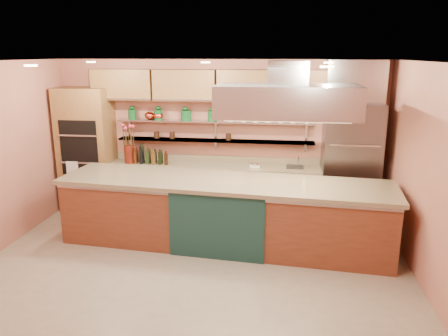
# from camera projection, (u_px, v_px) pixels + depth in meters

# --- Properties ---
(floor) EXTENTS (6.00, 5.00, 0.02)m
(floor) POSITION_uv_depth(u_px,v_px,m) (192.00, 269.00, 6.07)
(floor) COLOR gray
(floor) RESTS_ON ground
(ceiling) EXTENTS (6.00, 5.00, 0.02)m
(ceiling) POSITION_uv_depth(u_px,v_px,m) (188.00, 62.00, 5.36)
(ceiling) COLOR black
(ceiling) RESTS_ON wall_back
(wall_back) EXTENTS (6.00, 0.04, 2.80)m
(wall_back) POSITION_uv_depth(u_px,v_px,m) (219.00, 137.00, 8.11)
(wall_back) COLOR #BD7159
(wall_back) RESTS_ON floor
(wall_front) EXTENTS (6.00, 0.04, 2.80)m
(wall_front) POSITION_uv_depth(u_px,v_px,m) (122.00, 257.00, 3.32)
(wall_front) COLOR #BD7159
(wall_front) RESTS_ON floor
(wall_right) EXTENTS (0.04, 5.00, 2.80)m
(wall_right) POSITION_uv_depth(u_px,v_px,m) (431.00, 180.00, 5.32)
(wall_right) COLOR #BD7159
(wall_right) RESTS_ON floor
(oven_stack) EXTENTS (0.95, 0.64, 2.30)m
(oven_stack) POSITION_uv_depth(u_px,v_px,m) (87.00, 150.00, 8.19)
(oven_stack) COLOR olive
(oven_stack) RESTS_ON floor
(refrigerator) EXTENTS (0.95, 0.72, 2.10)m
(refrigerator) POSITION_uv_depth(u_px,v_px,m) (350.00, 164.00, 7.54)
(refrigerator) COLOR slate
(refrigerator) RESTS_ON floor
(back_counter) EXTENTS (3.84, 0.64, 0.93)m
(back_counter) POSITION_uv_depth(u_px,v_px,m) (214.00, 189.00, 8.07)
(back_counter) COLOR tan
(back_counter) RESTS_ON floor
(wall_shelf_lower) EXTENTS (3.60, 0.26, 0.03)m
(wall_shelf_lower) POSITION_uv_depth(u_px,v_px,m) (215.00, 141.00, 8.00)
(wall_shelf_lower) COLOR #AEB2B6
(wall_shelf_lower) RESTS_ON wall_back
(wall_shelf_upper) EXTENTS (3.60, 0.26, 0.03)m
(wall_shelf_upper) POSITION_uv_depth(u_px,v_px,m) (215.00, 122.00, 7.91)
(wall_shelf_upper) COLOR #AEB2B6
(wall_shelf_upper) RESTS_ON wall_back
(upper_cabinets) EXTENTS (4.60, 0.36, 0.55)m
(upper_cabinets) POSITION_uv_depth(u_px,v_px,m) (217.00, 85.00, 7.69)
(upper_cabinets) COLOR olive
(upper_cabinets) RESTS_ON wall_back
(range_hood) EXTENTS (2.00, 1.00, 0.45)m
(range_hood) POSITION_uv_depth(u_px,v_px,m) (287.00, 101.00, 6.17)
(range_hood) COLOR #AEB2B6
(range_hood) RESTS_ON ceiling
(ceiling_downlights) EXTENTS (4.00, 2.80, 0.02)m
(ceiling_downlights) POSITION_uv_depth(u_px,v_px,m) (192.00, 64.00, 5.56)
(ceiling_downlights) COLOR #FFE5A5
(ceiling_downlights) RESTS_ON ceiling
(island) EXTENTS (5.04, 1.49, 1.04)m
(island) POSITION_uv_depth(u_px,v_px,m) (224.00, 213.00, 6.73)
(island) COLOR brown
(island) RESTS_ON floor
(flower_vase) EXTENTS (0.22, 0.22, 0.33)m
(flower_vase) POSITION_uv_depth(u_px,v_px,m) (129.00, 154.00, 8.06)
(flower_vase) COLOR #5A180D
(flower_vase) RESTS_ON back_counter
(oil_bottle_cluster) EXTENTS (0.83, 0.25, 0.26)m
(oil_bottle_cluster) POSITION_uv_depth(u_px,v_px,m) (148.00, 156.00, 8.02)
(oil_bottle_cluster) COLOR black
(oil_bottle_cluster) RESTS_ON back_counter
(kitchen_scale) EXTENTS (0.19, 0.16, 0.10)m
(kitchen_scale) POSITION_uv_depth(u_px,v_px,m) (255.00, 164.00, 7.79)
(kitchen_scale) COLOR silver
(kitchen_scale) RESTS_ON back_counter
(bar_faucet) EXTENTS (0.04, 0.04, 0.21)m
(bar_faucet) POSITION_uv_depth(u_px,v_px,m) (298.00, 161.00, 7.77)
(bar_faucet) COLOR white
(bar_faucet) RESTS_ON back_counter
(copper_kettle) EXTENTS (0.18, 0.18, 0.14)m
(copper_kettle) POSITION_uv_depth(u_px,v_px,m) (149.00, 116.00, 8.05)
(copper_kettle) COLOR #D44C30
(copper_kettle) RESTS_ON wall_shelf_upper
(green_canister) EXTENTS (0.18, 0.18, 0.18)m
(green_canister) POSITION_uv_depth(u_px,v_px,m) (187.00, 115.00, 7.95)
(green_canister) COLOR #104A1E
(green_canister) RESTS_ON wall_shelf_upper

